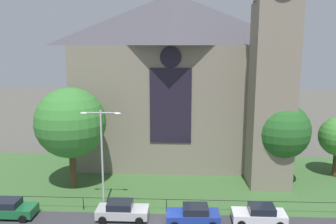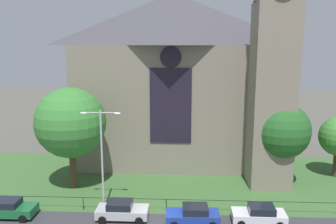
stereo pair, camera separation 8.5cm
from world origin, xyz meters
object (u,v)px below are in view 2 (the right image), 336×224
Objects in this scene: streetlamp_near at (102,149)px; parked_car_green at (9,208)px; tree_right_near at (282,131)px; parked_car_blue at (193,215)px; tree_left_near at (71,123)px; church_building at (179,77)px; parked_car_silver at (122,210)px; parked_car_white at (259,215)px.

streetlamp_near is 2.09× the size of parked_car_green.
tree_right_near is 2.03× the size of parked_car_green.
tree_right_near is at bearing -139.60° from parked_car_blue.
tree_left_near is at bearing 130.87° from streetlamp_near.
parked_car_silver is (-4.33, -15.42, -9.53)m from church_building.
church_building is 13.69m from tree_right_near.
tree_left_near is (-10.31, -9.24, -3.65)m from church_building.
parked_car_silver and parked_car_white have the same top height.
parked_car_green is at bearing -3.64° from parked_car_blue.
church_building is 6.15× the size of parked_car_white.
church_building is at bearing 142.67° from tree_right_near.
parked_car_green and parked_car_silver have the same top height.
streetlamp_near is 9.06m from parked_car_green.
tree_right_near is 9.88m from parked_car_white.
tree_right_near is 0.97× the size of streetlamp_near.
tree_right_near is 20.64m from tree_left_near.
tree_right_near is 2.00× the size of parked_car_blue.
tree_left_near reaches higher than parked_car_blue.
streetlamp_near is 2.06× the size of parked_car_blue.
tree_right_near reaches higher than parked_car_green.
streetlamp_near is 9.21m from parked_car_blue.
parked_car_green is (-13.69, -15.55, -9.53)m from church_building.
tree_right_near is 12.93m from parked_car_blue.
church_building reaches higher than parked_car_silver.
tree_left_near is at bearing -31.79° from parked_car_blue.
parked_car_silver and parked_car_blue have the same top height.
streetlamp_near is at bearing -159.26° from tree_right_near.
parked_car_green and parked_car_white have the same top height.
church_building is at bearing -86.94° from parked_car_blue.
tree_left_near reaches higher than parked_car_white.
parked_car_white is at bearing -20.51° from tree_left_near.
tree_left_near is 2.38× the size of parked_car_white.
tree_right_near is at bearing 20.74° from streetlamp_near.
tree_right_near is 25.65m from parked_car_green.
tree_left_near is 10.42m from parked_car_silver.
parked_car_blue and parked_car_white have the same top height.
church_building is 2.96× the size of streetlamp_near.
tree_right_near is at bearing 3.92° from tree_left_near.
streetlamp_near is at bearing 11.34° from parked_car_green.
parked_car_green is at bearing -162.14° from tree_right_near.
tree_left_near is 6.45m from streetlamp_near.
parked_car_blue is (15.17, -0.37, 0.00)m from parked_car_green.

